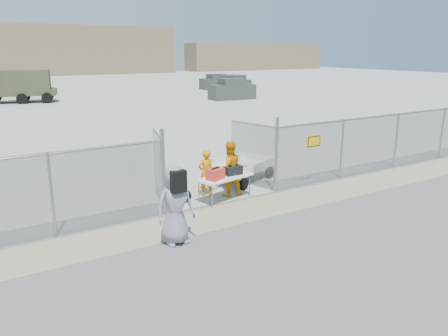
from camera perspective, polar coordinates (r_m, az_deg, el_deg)
ground at (r=12.10m, az=4.95°, el=-7.17°), size 160.00×160.00×0.00m
tarmac_inside at (r=51.63m, az=-23.96°, el=8.81°), size 160.00×80.00×0.01m
dirt_strip at (r=12.85m, az=2.32°, el=-5.71°), size 44.00×1.60×0.01m
distant_hills at (r=87.77m, az=-24.31°, el=13.84°), size 140.00×6.00×9.00m
chain_link_fence at (r=13.32m, az=0.00°, el=0.00°), size 40.00×0.20×2.20m
folding_table at (r=13.71m, az=0.11°, el=-2.65°), size 1.94×1.12×0.77m
orange_bag at (r=13.26m, az=-1.13°, el=-0.79°), size 0.63×0.53×0.33m
black_duffel at (r=13.78m, az=1.16°, el=-0.29°), size 0.57×0.34×0.28m
security_worker_left at (r=14.04m, az=-2.40°, el=-0.64°), size 0.57×0.38×1.52m
security_worker_right at (r=13.98m, az=0.68°, el=-0.11°), size 0.98×0.82×1.81m
visitor at (r=10.60m, az=-6.42°, el=-4.82°), size 0.96×0.63×1.96m
utility_trailer at (r=15.76m, az=2.17°, el=-0.28°), size 3.61×2.78×0.78m
military_truck at (r=43.37m, az=-25.11°, el=9.62°), size 6.37×3.56×2.87m
parked_vehicle_near at (r=42.09m, az=1.05°, el=10.24°), size 4.41×2.33×1.92m
parked_vehicle_mid at (r=53.26m, az=-0.97°, el=11.19°), size 3.88×1.77×1.75m
parked_vehicle_far at (r=46.74m, az=1.17°, el=10.77°), size 4.81×3.62×1.98m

